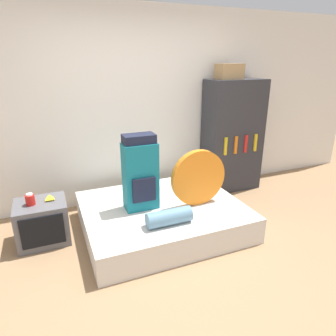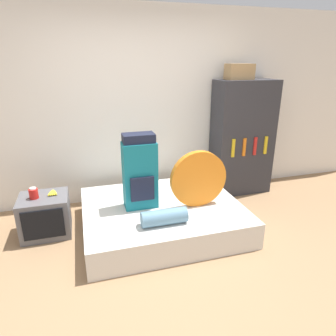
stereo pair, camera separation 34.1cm
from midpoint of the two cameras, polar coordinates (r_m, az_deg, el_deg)
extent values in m
plane|color=#997551|center=(3.07, 0.63, -18.72)|extent=(16.00, 16.00, 0.00)
cube|color=white|center=(4.18, -9.32, 11.17)|extent=(8.00, 0.05, 2.60)
cube|color=silver|center=(3.64, -3.84, -9.14)|extent=(1.82, 1.52, 0.30)
cube|color=#14707F|center=(3.38, -8.17, -1.66)|extent=(0.38, 0.22, 0.77)
cube|color=#191E33|center=(3.26, -8.59, 5.49)|extent=(0.35, 0.20, 0.10)
cube|color=#191E33|center=(3.31, -7.52, -4.24)|extent=(0.26, 0.03, 0.28)
cylinder|color=orange|center=(3.45, 2.98, -1.92)|extent=(0.66, 0.08, 0.66)
cylinder|color=#5B849E|center=(3.13, -2.95, -9.41)|extent=(0.48, 0.17, 0.17)
cube|color=#5B5B60|center=(3.69, -25.31, -9.30)|extent=(0.53, 0.46, 0.47)
cube|color=black|center=(3.48, -25.44, -10.97)|extent=(0.43, 0.02, 0.34)
cylinder|color=red|center=(3.57, -27.33, -5.49)|extent=(0.10, 0.10, 0.11)
cylinder|color=white|center=(3.54, -27.50, -4.55)|extent=(0.07, 0.07, 0.02)
ellipsoid|color=yellow|center=(3.63, -24.54, -5.31)|extent=(0.08, 0.16, 0.03)
ellipsoid|color=yellow|center=(3.63, -24.37, -5.29)|extent=(0.05, 0.16, 0.03)
ellipsoid|color=yellow|center=(3.63, -24.19, -5.27)|extent=(0.03, 0.16, 0.03)
ellipsoid|color=yellow|center=(3.63, -24.02, -5.25)|extent=(0.05, 0.16, 0.03)
ellipsoid|color=yellow|center=(3.63, -23.84, -5.23)|extent=(0.08, 0.16, 0.03)
cube|color=#2D2D33|center=(4.60, 10.11, 5.94)|extent=(0.86, 0.42, 1.66)
cube|color=gold|center=(4.30, 8.70, 4.08)|extent=(0.04, 0.02, 0.26)
cube|color=orange|center=(4.39, 10.64, 4.29)|extent=(0.04, 0.02, 0.26)
cube|color=red|center=(4.48, 12.50, 4.49)|extent=(0.04, 0.02, 0.26)
cube|color=gold|center=(4.58, 14.29, 4.67)|extent=(0.04, 0.02, 0.26)
cube|color=#A88456|center=(4.41, 9.36, 17.70)|extent=(0.36, 0.23, 0.21)
camera|label=1|loc=(0.17, -92.86, -1.04)|focal=32.00mm
camera|label=2|loc=(0.17, 87.14, 1.04)|focal=32.00mm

